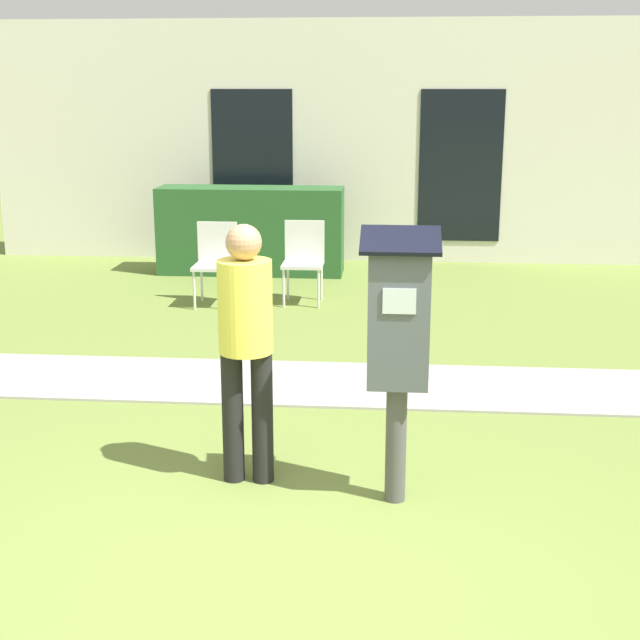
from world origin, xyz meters
name	(u,v)px	position (x,y,z in m)	size (l,w,h in m)	color
ground_plane	(275,572)	(0.00, 0.00, 0.00)	(40.00, 40.00, 0.00)	olive
sidewalk	(323,383)	(0.00, 2.88, 0.01)	(12.00, 1.10, 0.02)	#A3A099
building_facade	(356,143)	(0.00, 8.31, 1.60)	(10.00, 0.26, 3.20)	silver
parking_meter	(398,332)	(0.59, 0.86, 1.02)	(0.44, 0.31, 1.59)	#4C4C4C
person_standing	(246,334)	(-0.31, 1.05, 0.93)	(0.32, 0.32, 1.58)	black
outdoor_chair_left	(216,257)	(-1.40, 5.53, 0.53)	(0.44, 0.44, 0.90)	silver
outdoor_chair_middle	(304,255)	(-0.45, 5.72, 0.53)	(0.44, 0.44, 0.90)	silver
hedge_row	(251,231)	(-1.29, 7.24, 0.55)	(2.35, 0.60, 1.10)	#285628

